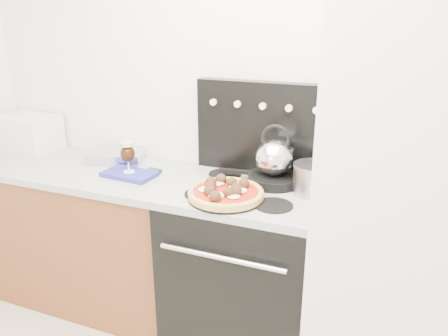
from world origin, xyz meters
The scene contains 16 objects.
room_shell centered at (0.00, 0.29, 1.25)m, with size 3.52×3.01×2.52m.
base_cabinet centered at (-1.02, 1.20, 0.43)m, with size 1.45×0.60×0.86m, color brown.
countertop centered at (-1.02, 1.20, 0.88)m, with size 1.48×0.63×0.04m, color #AEAEAE.
stove_body centered at (0.08, 1.18, 0.44)m, with size 0.76×0.65×0.88m, color black.
cooktop centered at (0.08, 1.18, 0.90)m, with size 0.76×0.65×0.04m, color #ADADB2.
backguard centered at (0.08, 1.45, 1.17)m, with size 0.76×0.08×0.50m, color black.
fridge centered at (0.78, 1.15, 0.95)m, with size 0.64×0.68×1.90m, color silver.
toaster_oven centered at (-1.50, 1.34, 1.01)m, with size 0.36×0.27×0.22m, color silver.
foil_sheet centered at (-0.83, 1.35, 0.93)m, with size 0.32×0.24×0.06m, color silver.
oven_mitt centered at (-0.61, 1.15, 0.91)m, with size 0.29×0.17×0.02m, color #272B9E.
beer_glass centered at (-0.61, 1.15, 1.01)m, with size 0.08×0.08×0.18m, color black, non-canonical shape.
pizza_pan centered at (0.02, 1.02, 0.93)m, with size 0.36×0.36×0.01m, color black.
pizza centered at (0.02, 1.02, 0.96)m, with size 0.36×0.36×0.05m, color #F0BB74, non-canonical shape.
skillet centered at (0.19, 1.29, 0.94)m, with size 0.27×0.27×0.05m, color black.
tea_kettle centered at (0.19, 1.29, 1.08)m, with size 0.20×0.20×0.22m, color silver, non-canonical shape.
stock_pot centered at (0.40, 1.24, 0.99)m, with size 0.19×0.19×0.14m, color #A5A6B8.
Camera 1 is at (0.73, -0.76, 1.77)m, focal length 35.00 mm.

